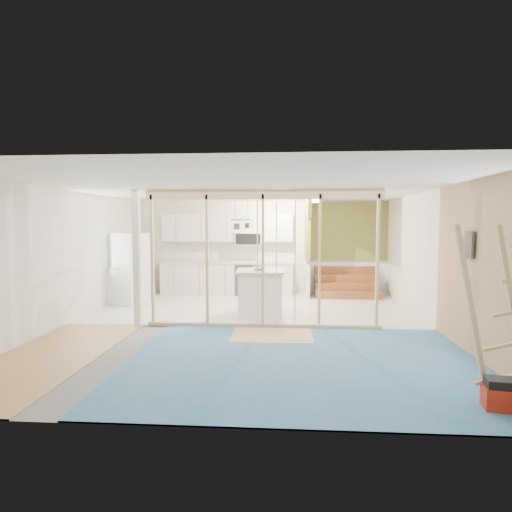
# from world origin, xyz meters

# --- Properties ---
(room) EXTENTS (7.01, 8.01, 2.61)m
(room) POSITION_xyz_m (0.00, 0.00, 1.30)
(room) COLOR slate
(room) RESTS_ON ground
(floor_overlays) EXTENTS (7.00, 8.00, 0.03)m
(floor_overlays) POSITION_xyz_m (0.07, 0.06, 0.01)
(floor_overlays) COLOR beige
(floor_overlays) RESTS_ON room
(stud_frame) EXTENTS (4.66, 0.14, 2.60)m
(stud_frame) POSITION_xyz_m (-0.24, -0.00, 1.59)
(stud_frame) COLOR tan
(stud_frame) RESTS_ON room
(base_cabinets) EXTENTS (4.45, 2.24, 0.93)m
(base_cabinets) POSITION_xyz_m (-1.61, 3.36, 0.47)
(base_cabinets) COLOR silver
(base_cabinets) RESTS_ON room
(upper_cabinets) EXTENTS (3.60, 0.41, 0.85)m
(upper_cabinets) POSITION_xyz_m (-0.84, 3.82, 1.82)
(upper_cabinets) COLOR silver
(upper_cabinets) RESTS_ON room
(green_partition) EXTENTS (2.25, 1.51, 2.60)m
(green_partition) POSITION_xyz_m (2.04, 3.66, 0.94)
(green_partition) COLOR olive
(green_partition) RESTS_ON room
(pot_rack) EXTENTS (0.52, 0.52, 0.72)m
(pot_rack) POSITION_xyz_m (-0.31, 1.89, 2.00)
(pot_rack) COLOR black
(pot_rack) RESTS_ON room
(sheathing_panel) EXTENTS (0.02, 4.00, 2.60)m
(sheathing_panel) POSITION_xyz_m (3.48, -2.00, 1.30)
(sheathing_panel) COLOR tan
(sheathing_panel) RESTS_ON room
(electrical_panel) EXTENTS (0.04, 0.30, 0.40)m
(electrical_panel) POSITION_xyz_m (3.43, -1.40, 1.65)
(electrical_panel) COLOR #3D3D42
(electrical_panel) RESTS_ON room
(ceiling_light) EXTENTS (0.32, 0.32, 0.08)m
(ceiling_light) POSITION_xyz_m (1.40, 3.00, 2.54)
(ceiling_light) COLOR #FFEABF
(ceiling_light) RESTS_ON room
(fridge) EXTENTS (0.97, 0.94, 1.74)m
(fridge) POSITION_xyz_m (-3.09, 2.16, 0.87)
(fridge) COLOR white
(fridge) RESTS_ON room
(island) EXTENTS (1.05, 1.05, 0.98)m
(island) POSITION_xyz_m (0.18, 1.10, 0.49)
(island) COLOR white
(island) RESTS_ON room
(bowl) EXTENTS (0.34, 0.34, 0.07)m
(bowl) POSITION_xyz_m (0.17, 1.04, 1.01)
(bowl) COLOR beige
(bowl) RESTS_ON island
(soap_bottle_a) EXTENTS (0.14, 0.14, 0.29)m
(soap_bottle_a) POSITION_xyz_m (-1.28, 3.64, 1.08)
(soap_bottle_a) COLOR #B0B8C4
(soap_bottle_a) RESTS_ON base_cabinets
(soap_bottle_b) EXTENTS (0.10, 0.10, 0.19)m
(soap_bottle_b) POSITION_xyz_m (0.31, 3.81, 1.02)
(soap_bottle_b) COLOR white
(soap_bottle_b) RESTS_ON base_cabinets
(toolbox) EXTENTS (0.40, 0.33, 0.34)m
(toolbox) POSITION_xyz_m (3.00, -3.40, 0.16)
(toolbox) COLOR maroon
(toolbox) RESTS_ON room
(ladder) EXTENTS (1.04, 0.09, 1.94)m
(ladder) POSITION_xyz_m (3.02, -3.20, 0.99)
(ladder) COLOR tan
(ladder) RESTS_ON room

